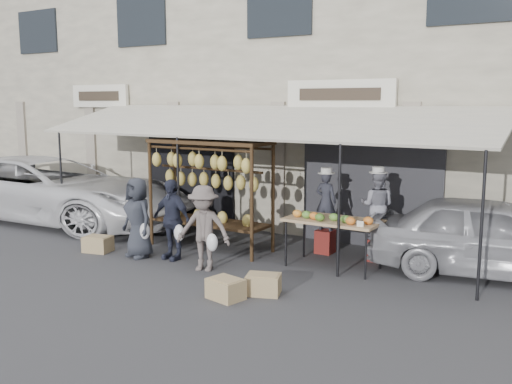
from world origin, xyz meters
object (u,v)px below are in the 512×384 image
produce_table (332,221)px  crate_far (98,244)px  crate_near_a (226,289)px  banana_rack (208,173)px  customer_mid (172,219)px  crate_near_b (263,284)px  sedan (492,237)px  van (44,173)px  vendor_right (377,205)px  customer_left (138,218)px  customer_right (204,228)px  vendor_left (326,201)px

produce_table → crate_far: (-4.50, -1.40, -0.72)m
crate_far → crate_near_a: bearing=-14.2°
banana_rack → customer_mid: size_ratio=1.67×
crate_near_b → sedan: (2.88, 2.86, 0.55)m
crate_near_b → van: bearing=165.1°
vendor_right → sedan: 2.07m
crate_near_b → banana_rack: bearing=142.6°
customer_left → van: van is taller
produce_table → customer_right: 2.31m
vendor_left → vendor_right: (1.06, -0.01, 0.02)m
customer_mid → sedan: size_ratio=0.38×
customer_left → sedan: size_ratio=0.38×
customer_right → sedan: 5.01m
vendor_right → customer_left: bearing=20.1°
crate_near_a → banana_rack: bearing=130.9°
vendor_right → customer_mid: (-3.39, -1.92, -0.30)m
customer_mid → customer_right: 1.01m
crate_near_a → van: 7.87m
banana_rack → crate_near_b: 3.32m
produce_table → vendor_right: bearing=59.8°
vendor_left → customer_right: 2.61m
vendor_right → sedan: (2.03, 0.11, -0.37)m
crate_near_a → sedan: sedan is taller
crate_far → sedan: sedan is taller
customer_left → customer_mid: size_ratio=1.00×
banana_rack → vendor_right: 3.40m
vendor_right → sedan: size_ratio=0.32×
produce_table → customer_left: bearing=-160.3°
customer_right → sedan: bearing=11.3°
customer_left → van: bearing=176.4°
banana_rack → customer_left: bearing=-123.4°
banana_rack → sedan: banana_rack is taller
vendor_left → customer_right: bearing=59.5°
produce_table → van: van is taller
produce_table → customer_left: size_ratio=1.09×
customer_right → van: 6.37m
vendor_right → produce_table: bearing=51.8°
van → customer_right: bearing=-107.4°
customer_mid → crate_near_a: 2.61m
crate_near_b → crate_far: 4.19m
customer_right → sedan: customer_right is taller
crate_near_a → customer_mid: bearing=148.4°
produce_table → vendor_left: (-0.54, 0.90, 0.18)m
banana_rack → vendor_left: (2.18, 0.94, -0.51)m
crate_near_b → produce_table: bearing=80.1°
vendor_right → customer_right: bearing=34.4°
customer_left → crate_near_b: (3.19, -0.60, -0.62)m
customer_right → van: (-6.18, 1.50, 0.43)m
sedan → crate_far: bearing=99.6°
crate_far → customer_right: bearing=2.0°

